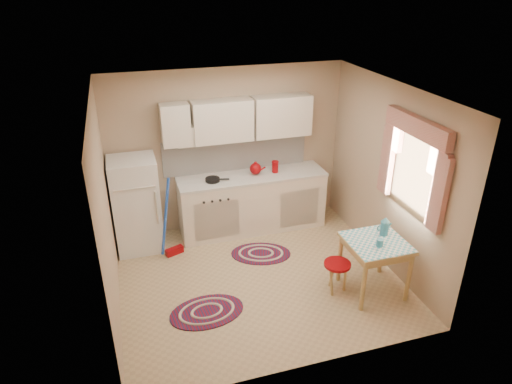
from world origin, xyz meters
TOP-DOWN VIEW (x-y plane):
  - room_shell at (0.16, 0.24)m, footprint 3.64×3.60m
  - fridge at (-1.44, 1.25)m, footprint 0.65×0.60m
  - broom at (-1.00, 0.90)m, footprint 0.30×0.21m
  - base_cabinets at (0.30, 1.30)m, footprint 2.25×0.60m
  - countertop at (0.30, 1.30)m, footprint 2.27×0.62m
  - frying_pan at (-0.32, 1.25)m, footprint 0.26×0.26m
  - red_kettle at (0.35, 1.30)m, footprint 0.24×0.23m
  - red_canister at (0.67, 1.30)m, footprint 0.13×0.13m
  - table at (1.31, -0.67)m, footprint 0.72×0.72m
  - stool at (0.86, -0.55)m, footprint 0.34×0.34m
  - coffee_pot at (1.48, -0.55)m, footprint 0.14×0.13m
  - mug at (1.29, -0.77)m, footprint 0.09×0.09m
  - rug_center at (0.20, 0.53)m, footprint 1.00×0.81m
  - rug_left at (-0.80, -0.48)m, footprint 0.95×0.68m

SIDE VIEW (x-z plane):
  - rug_center at x=0.20m, z-range 0.00..0.02m
  - rug_left at x=-0.80m, z-range 0.00..0.02m
  - stool at x=0.86m, z-range 0.00..0.42m
  - table at x=1.31m, z-range 0.00..0.72m
  - base_cabinets at x=0.30m, z-range 0.00..0.88m
  - broom at x=-1.00m, z-range 0.00..1.20m
  - fridge at x=-1.44m, z-range 0.00..1.40m
  - mug at x=1.29m, z-range 0.72..0.82m
  - coffee_pot at x=1.48m, z-range 0.72..0.98m
  - countertop at x=0.30m, z-range 0.88..0.92m
  - frying_pan at x=-0.32m, z-range 0.92..0.97m
  - red_canister at x=0.67m, z-range 0.92..1.08m
  - red_kettle at x=0.35m, z-range 0.92..1.12m
  - room_shell at x=0.16m, z-range 0.34..2.86m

